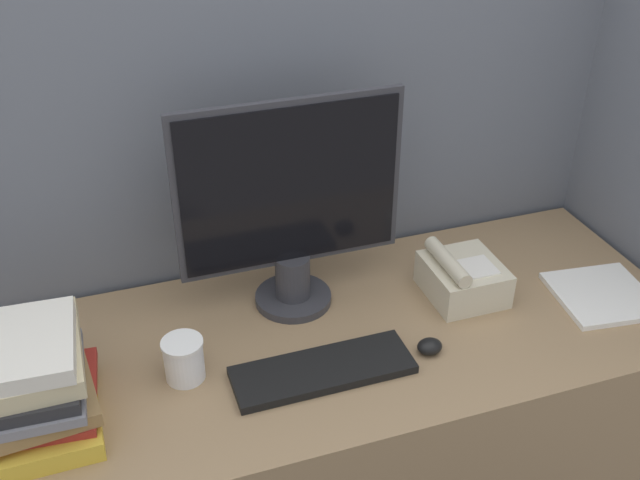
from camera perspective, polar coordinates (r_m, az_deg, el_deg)
name	(u,v)px	position (r m, az deg, el deg)	size (l,w,h in m)	color
cubicle_panel_rear	(289,214)	(1.96, -2.38, 2.02)	(2.07, 0.04, 1.76)	slate
desk	(335,449)	(2.00, 1.13, -15.65)	(1.67, 0.66, 0.77)	#937551
monitor	(291,210)	(1.69, -2.24, 2.30)	(0.52, 0.18, 0.52)	#333338
keyboard	(323,370)	(1.62, 0.21, -9.88)	(0.39, 0.13, 0.02)	black
mouse	(430,346)	(1.69, 8.35, -8.02)	(0.06, 0.05, 0.03)	black
coffee_cup	(184,359)	(1.61, -10.33, -8.94)	(0.09, 0.09, 0.10)	white
book_stack	(35,382)	(1.56, -20.89, -10.08)	(0.26, 0.30, 0.21)	gold
desk_telephone	(462,278)	(1.86, 10.77, -2.84)	(0.17, 0.19, 0.12)	beige
paper_pile	(602,295)	(1.96, 20.69, -3.94)	(0.25, 0.25, 0.01)	white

